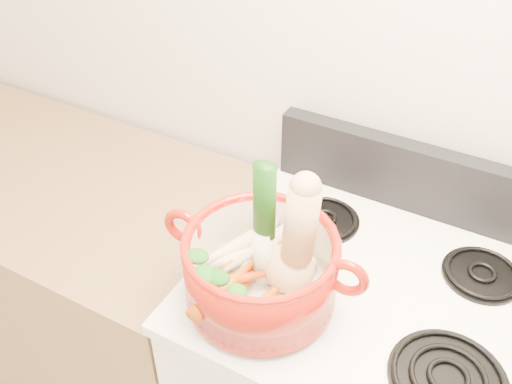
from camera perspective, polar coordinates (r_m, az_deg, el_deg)
The scene contains 25 objects.
wall_back at distance 1.36m, azimuth 19.04°, elevation 10.92°, with size 3.50×0.02×2.60m, color beige.
cooktop at distance 1.30m, azimuth 12.07°, elevation -9.67°, with size 0.78×0.67×0.03m, color white.
control_backsplash at distance 1.45m, azimuth 16.49°, elevation 1.10°, with size 0.76×0.05×0.18m, color black.
counter_left at distance 2.09m, azimuth -18.87°, elevation -7.56°, with size 1.36×0.65×0.90m, color brown.
burner_front_left at distance 1.22m, azimuth 1.17°, elevation -10.85°, with size 0.22×0.22×0.02m, color black.
burner_front_right at distance 1.17m, azimuth 18.67°, elevation -17.14°, with size 0.22×0.22×0.02m, color black.
burner_back_left at distance 1.42m, azimuth 6.85°, elevation -2.66°, with size 0.17×0.17×0.02m, color black.
burner_back_right at distance 1.37m, azimuth 21.67°, elevation -7.55°, with size 0.17×0.17×0.02m, color black.
dutch_oven at distance 1.17m, azimuth 0.48°, elevation -7.73°, with size 0.31×0.31×0.15m, color #96140A.
pot_handle_left at distance 1.19m, azimuth -7.31°, elevation -3.42°, with size 0.09×0.09×0.02m, color #96140A.
pot_handle_right at distance 1.09m, azimuth 9.08°, elevation -8.48°, with size 0.09×0.09×0.02m, color #96140A.
squash at distance 1.10m, azimuth 3.47°, elevation -4.54°, with size 0.11×0.11×0.27m, color tan, non-canonical shape.
leek at distance 1.10m, azimuth 0.82°, elevation -3.32°, with size 0.05×0.05×0.31m, color white.
ginger at distance 1.22m, azimuth 4.06°, elevation -6.92°, with size 0.07×0.05×0.04m, color tan.
parsnip_0 at distance 1.21m, azimuth -0.51°, elevation -7.21°, with size 0.04×0.04×0.22m, color beige.
parsnip_1 at distance 1.21m, azimuth -2.87°, elevation -6.77°, with size 0.05×0.05×0.22m, color beige.
parsnip_2 at distance 1.20m, azimuth -0.46°, elevation -6.82°, with size 0.04×0.04×0.18m, color beige.
parsnip_3 at distance 1.21m, azimuth -3.67°, elevation -6.15°, with size 0.04×0.04×0.17m, color beige.
parsnip_4 at distance 1.21m, azimuth 0.09°, elevation -5.39°, with size 0.04×0.04×0.21m, color beige.
parsnip_5 at distance 1.20m, azimuth 0.09°, elevation -5.77°, with size 0.04×0.04×0.20m, color beige.
carrot_0 at distance 1.18m, azimuth -1.20°, elevation -9.21°, with size 0.04×0.04×0.18m, color #BC5709.
carrot_1 at distance 1.16m, azimuth -4.12°, elevation -9.47°, with size 0.04×0.04×0.17m, color #BA5209.
carrot_2 at distance 1.13m, azimuth 0.83°, elevation -10.86°, with size 0.03×0.03×0.16m, color #C35B09.
carrot_3 at distance 1.15m, azimuth -1.77°, elevation -8.77°, with size 0.03×0.03×0.15m, color red.
carrot_4 at distance 1.14m, azimuth -2.40°, elevation -9.03°, with size 0.03×0.03×0.17m, color #BC5809.
Camera 1 is at (0.17, 0.53, 1.89)m, focal length 40.00 mm.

